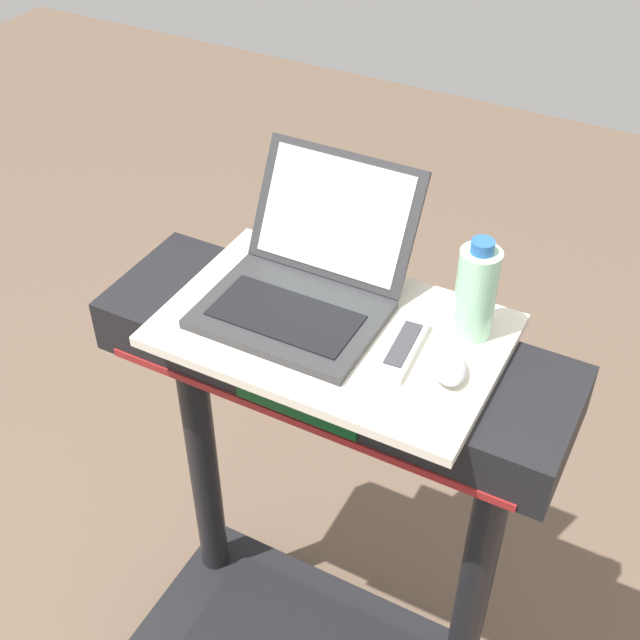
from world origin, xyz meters
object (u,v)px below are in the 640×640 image
object	(u,v)px
computer_mouse	(449,365)
water_bottle	(476,292)
laptop	(305,281)
tv_remote	(403,348)

from	to	relation	value
computer_mouse	water_bottle	xyz separation A→B (m)	(-0.00, 0.12, 0.07)
laptop	water_bottle	size ratio (longest dim) A/B	1.81
laptop	computer_mouse	bearing A→B (deg)	-12.07
laptop	tv_remote	bearing A→B (deg)	-13.79
computer_mouse	water_bottle	distance (m)	0.14
water_bottle	tv_remote	size ratio (longest dim) A/B	1.20
computer_mouse	water_bottle	bearing A→B (deg)	63.37
computer_mouse	tv_remote	bearing A→B (deg)	145.23
laptop	water_bottle	xyz separation A→B (m)	(0.30, 0.06, 0.04)
laptop	computer_mouse	world-z (taller)	laptop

